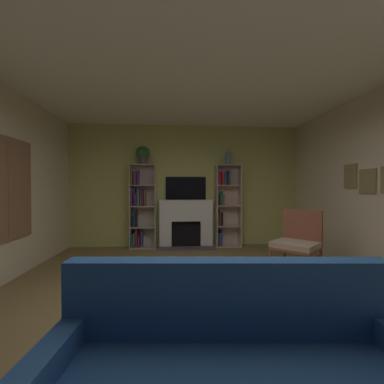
% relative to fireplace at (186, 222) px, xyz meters
% --- Properties ---
extents(ground_plane, '(7.91, 7.91, 0.00)m').
position_rel_fireplace_xyz_m(ground_plane, '(0.00, -3.18, -0.58)').
color(ground_plane, olive).
extents(wall_back_accent, '(5.50, 0.06, 2.84)m').
position_rel_fireplace_xyz_m(wall_back_accent, '(0.00, 0.15, 0.84)').
color(wall_back_accent, '#C0C46C').
rests_on(wall_back_accent, ground_plane).
extents(ceiling, '(5.50, 6.71, 0.06)m').
position_rel_fireplace_xyz_m(ceiling, '(0.00, -3.18, 2.29)').
color(ceiling, white).
rests_on(ceiling, wall_back_accent).
extents(fireplace, '(1.32, 0.53, 1.09)m').
position_rel_fireplace_xyz_m(fireplace, '(0.00, 0.00, 0.00)').
color(fireplace, white).
rests_on(fireplace, ground_plane).
extents(tv, '(0.94, 0.06, 0.53)m').
position_rel_fireplace_xyz_m(tv, '(0.00, 0.09, 0.78)').
color(tv, black).
rests_on(tv, fireplace).
extents(bookshelf_left, '(0.58, 0.33, 1.90)m').
position_rel_fireplace_xyz_m(bookshelf_left, '(-1.05, -0.01, 0.35)').
color(bookshelf_left, beige).
rests_on(bookshelf_left, ground_plane).
extents(bookshelf_right, '(0.58, 0.31, 1.90)m').
position_rel_fireplace_xyz_m(bookshelf_right, '(0.92, 0.00, 0.44)').
color(bookshelf_right, beige).
rests_on(bookshelf_right, ground_plane).
extents(potted_plant, '(0.31, 0.31, 0.42)m').
position_rel_fireplace_xyz_m(potted_plant, '(-0.98, -0.03, 1.56)').
color(potted_plant, '#554F57').
rests_on(potted_plant, bookshelf_left).
extents(vase_with_flowers, '(0.12, 0.12, 0.47)m').
position_rel_fireplace_xyz_m(vase_with_flowers, '(0.98, -0.03, 1.48)').
color(vase_with_flowers, slate).
rests_on(vase_with_flowers, bookshelf_right).
extents(armchair, '(0.85, 0.85, 1.01)m').
position_rel_fireplace_xyz_m(armchair, '(1.65, -2.10, -0.04)').
color(armchair, brown).
rests_on(armchair, ground_plane).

